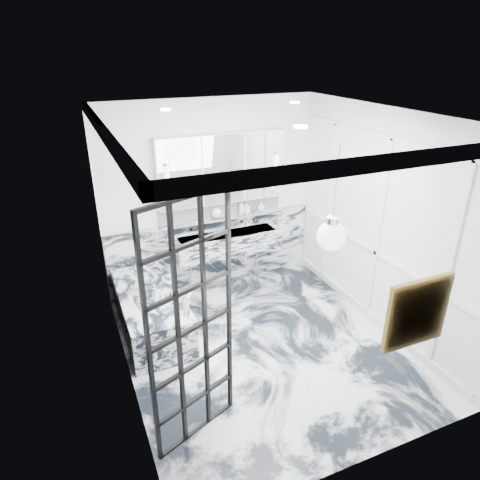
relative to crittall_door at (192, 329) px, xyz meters
name	(u,v)px	position (x,y,z in m)	size (l,w,h in m)	color
floor	(263,347)	(1.13, 0.88, -1.19)	(3.60, 3.60, 0.00)	silver
ceiling	(269,115)	(1.13, 0.88, 1.61)	(3.60, 3.60, 0.00)	white
wall_back	(211,197)	(1.13, 2.68, 0.21)	(3.60, 3.60, 0.00)	white
wall_front	(371,338)	(1.13, -0.92, 0.21)	(3.60, 3.60, 0.00)	white
wall_left	(118,272)	(-0.47, 0.88, 0.21)	(3.60, 3.60, 0.00)	white
wall_right	(381,223)	(2.73, 0.88, 0.21)	(3.60, 3.60, 0.00)	white
marble_clad_back	(213,251)	(1.13, 2.66, -0.67)	(3.18, 0.05, 1.05)	silver
marble_clad_left	(120,277)	(-0.45, 0.88, 0.15)	(0.02, 3.56, 2.68)	silver
panel_molding	(379,231)	(2.71, 0.88, 0.11)	(0.03, 3.40, 2.30)	white
soap_bottle_a	(241,208)	(1.57, 2.59, 0.00)	(0.08, 0.08, 0.21)	#8C5919
soap_bottle_b	(247,208)	(1.66, 2.59, -0.01)	(0.08, 0.08, 0.18)	#4C4C51
soap_bottle_c	(261,206)	(1.90, 2.59, -0.02)	(0.13, 0.13, 0.16)	silver
face_pot	(217,213)	(1.18, 2.59, -0.03)	(0.15, 0.15, 0.15)	white
amber_bottle	(251,210)	(1.73, 2.59, -0.05)	(0.04, 0.04, 0.10)	#8C5919
flower_vase	(186,305)	(0.28, 1.25, -0.58)	(0.07, 0.07, 0.12)	silver
crittall_door	(192,329)	(0.00, 0.00, 0.00)	(0.88, 0.04, 2.39)	black
artwork	(417,313)	(1.61, -0.88, 0.28)	(0.51, 0.05, 0.51)	#CA4A14
pendant_light	(331,236)	(1.15, -0.27, 0.79)	(0.24, 0.24, 0.24)	white
trough_sink	(227,243)	(1.28, 2.44, -0.46)	(1.60, 0.45, 0.30)	silver
ledge	(223,218)	(1.28, 2.60, -0.12)	(1.90, 0.14, 0.04)	silver
subway_tile	(221,208)	(1.28, 2.67, 0.01)	(1.90, 0.03, 0.23)	white
mirror_cabinet	(222,169)	(1.28, 2.61, 0.63)	(1.90, 0.16, 1.00)	white
sconce_left	(167,180)	(0.46, 2.51, 0.59)	(0.07, 0.07, 0.40)	white
sconce_right	(276,167)	(2.10, 2.51, 0.59)	(0.07, 0.07, 0.40)	white
bathtub	(151,312)	(-0.04, 1.78, -0.92)	(0.75, 1.65, 0.55)	silver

